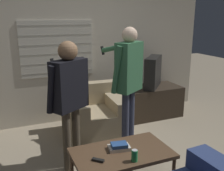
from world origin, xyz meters
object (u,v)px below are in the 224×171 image
spare_remote (98,160)px  book_stack (119,147)px  tv (153,72)px  person_right_standing (128,75)px  soda_can (135,156)px  armchair_beige (96,114)px  person_left_standing (69,90)px  coffee_table (122,155)px

spare_remote → book_stack: bearing=-21.5°
tv → person_right_standing: 1.44m
person_right_standing → spare_remote: size_ratio=14.35×
soda_can → spare_remote: size_ratio=1.04×
armchair_beige → person_left_standing: person_left_standing is taller
armchair_beige → coffee_table: (-0.20, -1.42, 0.07)m
book_stack → spare_remote: bearing=-155.9°
person_right_standing → soda_can: person_right_standing is taller
coffee_table → person_right_standing: size_ratio=0.62×
coffee_table → soda_can: bearing=-80.2°
armchair_beige → tv: (1.23, 0.30, 0.54)m
tv → soda_can: (-1.39, -1.95, -0.37)m
armchair_beige → person_left_standing: 1.26m
coffee_table → spare_remote: 0.32m
coffee_table → spare_remote: bearing=-165.2°
soda_can → spare_remote: soda_can is taller
tv → soda_can: size_ratio=4.98×
spare_remote → coffee_table: bearing=-30.8°
person_right_standing → tv: bearing=12.6°
tv → book_stack: tv is taller
armchair_beige → person_right_standing: size_ratio=0.55×
armchair_beige → spare_remote: (-0.51, -1.51, 0.12)m
person_left_standing → book_stack: (0.41, -0.54, -0.56)m
tv → person_left_standing: bearing=-16.4°
soda_can → spare_remote: 0.38m
armchair_beige → soda_can: (-0.16, -1.65, 0.17)m
armchair_beige → book_stack: armchair_beige is taller
coffee_table → person_left_standing: 0.97m
soda_can → spare_remote: (-0.35, 0.14, -0.05)m
tv → person_right_standing: (-1.01, -0.99, 0.24)m
tv → spare_remote: tv is taller
person_right_standing → spare_remote: (-0.73, -0.81, -0.67)m
armchair_beige → spare_remote: size_ratio=7.83×
coffee_table → book_stack: book_stack is taller
tv → armchair_beige: bearing=-34.1°
soda_can → person_left_standing: bearing=119.4°
armchair_beige → coffee_table: size_ratio=0.87×
person_left_standing → soda_can: 1.08m
person_right_standing → soda_can: bearing=-144.0°
soda_can → armchair_beige: bearing=84.4°
person_right_standing → soda_can: 1.20m
coffee_table → person_left_standing: bearing=125.4°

